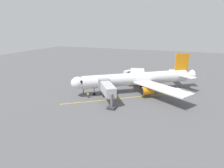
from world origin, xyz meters
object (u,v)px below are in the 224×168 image
object	(u,v)px
safety_cone_nose_left	(85,89)
ground_crew_wing_walker	(114,88)
safety_cone_wing_port	(91,100)
safety_cone_nose_right	(104,86)
airplane	(138,79)
box_truck_portside	(127,74)
jet_bridge	(106,88)
ground_crew_loader	(88,95)
ground_crew_marshaller	(83,91)
baggage_cart_near_nose	(177,91)

from	to	relation	value
safety_cone_nose_left	ground_crew_wing_walker	bearing A→B (deg)	-165.20
ground_crew_wing_walker	safety_cone_wing_port	xyz separation A→B (m)	(2.85, 10.63, -0.61)
safety_cone_nose_left	safety_cone_nose_right	xyz separation A→B (m)	(-4.60, -5.25, 0.00)
ground_crew_wing_walker	safety_cone_nose_left	xyz separation A→B (m)	(9.36, 2.47, -0.61)
airplane	box_truck_portside	distance (m)	17.93
box_truck_portside	safety_cone_wing_port	distance (m)	28.69
airplane	jet_bridge	distance (m)	12.50
ground_crew_loader	safety_cone_nose_left	distance (m)	7.96
box_truck_portside	safety_cone_nose_right	distance (m)	15.67
ground_crew_marshaller	safety_cone_nose_right	world-z (taller)	ground_crew_marshaller
box_truck_portside	safety_cone_wing_port	bearing A→B (deg)	86.59
jet_bridge	airplane	bearing A→B (deg)	-118.26
ground_crew_wing_walker	safety_cone_nose_left	distance (m)	9.70
airplane	safety_cone_nose_left	world-z (taller)	airplane
ground_crew_wing_walker	safety_cone_nose_right	distance (m)	5.55
jet_bridge	baggage_cart_near_nose	size ratio (longest dim) A/B	3.51
airplane	safety_cone_wing_port	world-z (taller)	airplane
airplane	safety_cone_wing_port	xyz separation A→B (m)	(9.81, 12.83, -3.73)
ground_crew_marshaller	ground_crew_loader	world-z (taller)	same
jet_bridge	ground_crew_loader	size ratio (longest dim) A/B	6.04
airplane	baggage_cart_near_nose	size ratio (longest dim) A/B	11.84
baggage_cart_near_nose	safety_cone_wing_port	bearing A→B (deg)	36.00
jet_bridge	box_truck_portside	xyz separation A→B (m)	(2.19, -26.79, -2.38)
jet_bridge	box_truck_portside	distance (m)	26.98
jet_bridge	safety_cone_nose_right	world-z (taller)	jet_bridge
safety_cone_nose_right	box_truck_portside	bearing A→B (deg)	-103.38
jet_bridge	baggage_cart_near_nose	xyz separation A→B (m)	(-17.66, -13.83, -3.11)
ground_crew_loader	safety_cone_nose_left	size ratio (longest dim) A/B	3.11
airplane	baggage_cart_near_nose	bearing A→B (deg)	-166.45
baggage_cart_near_nose	ground_crew_loader	bearing A→B (deg)	30.74
safety_cone_nose_left	safety_cone_nose_right	world-z (taller)	same
box_truck_portside	safety_cone_nose_right	bearing A→B (deg)	76.62
jet_bridge	safety_cone_nose_right	distance (m)	13.42
jet_bridge	safety_cone_nose_left	world-z (taller)	jet_bridge
jet_bridge	ground_crew_wing_walker	bearing A→B (deg)	-83.23
ground_crew_marshaller	box_truck_portside	distance (m)	25.15
safety_cone_nose_right	safety_cone_nose_left	bearing A→B (deg)	48.78
ground_crew_wing_walker	baggage_cart_near_nose	distance (m)	19.37
ground_crew_marshaller	safety_cone_wing_port	bearing A→B (deg)	137.88
ground_crew_marshaller	safety_cone_nose_right	distance (m)	9.55
jet_bridge	box_truck_portside	world-z (taller)	jet_bridge
jet_bridge	safety_cone_nose_left	distance (m)	12.67
ground_crew_wing_walker	airplane	bearing A→B (deg)	-162.47
airplane	ground_crew_marshaller	bearing A→B (deg)	30.28
ground_crew_marshaller	ground_crew_wing_walker	size ratio (longest dim) A/B	1.00
ground_crew_wing_walker	safety_cone_nose_left	world-z (taller)	ground_crew_wing_walker
box_truck_portside	ground_crew_wing_walker	bearing A→B (deg)	93.64
jet_bridge	safety_cone_wing_port	distance (m)	5.54
box_truck_portside	safety_cone_nose_left	bearing A→B (deg)	68.12
ground_crew_wing_walker	box_truck_portside	bearing A→B (deg)	-86.36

